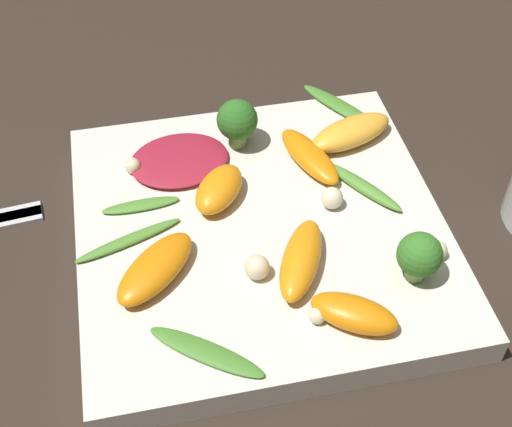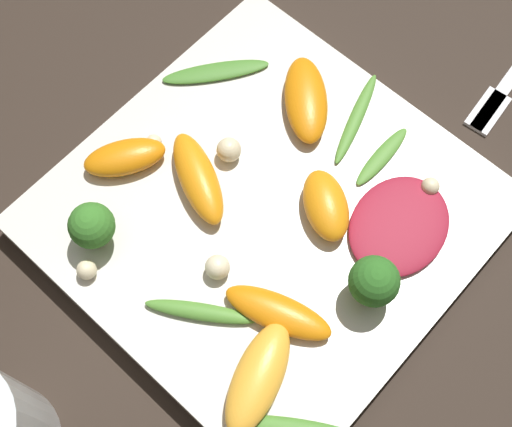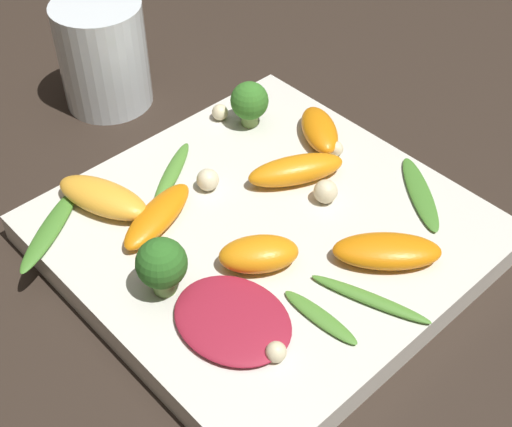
{
  "view_description": "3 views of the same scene",
  "coord_description": "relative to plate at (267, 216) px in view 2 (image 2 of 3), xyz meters",
  "views": [
    {
      "loc": [
        0.37,
        -0.08,
        0.43
      ],
      "look_at": [
        -0.0,
        -0.0,
        0.03
      ],
      "focal_mm": 50.0,
      "sensor_mm": 36.0,
      "label": 1
    },
    {
      "loc": [
        -0.13,
        0.16,
        0.5
      ],
      "look_at": [
        -0.0,
        0.01,
        0.05
      ],
      "focal_mm": 50.0,
      "sensor_mm": 36.0,
      "label": 2
    },
    {
      "loc": [
        -0.26,
        -0.27,
        0.4
      ],
      "look_at": [
        -0.0,
        0.01,
        0.03
      ],
      "focal_mm": 50.0,
      "sensor_mm": 36.0,
      "label": 3
    }
  ],
  "objects": [
    {
      "name": "ground_plane",
      "position": [
        0.0,
        0.0,
        -0.01
      ],
      "size": [
        2.4,
        2.4,
        0.0
      ],
      "primitive_type": "plane",
      "color": "#2D231C"
    },
    {
      "name": "plate",
      "position": [
        0.0,
        0.0,
        0.0
      ],
      "size": [
        0.28,
        0.28,
        0.02
      ],
      "color": "silver",
      "rests_on": "ground_plane"
    },
    {
      "name": "radicchio_leaf_0",
      "position": [
        -0.08,
        -0.05,
        0.02
      ],
      "size": [
        0.08,
        0.09,
        0.01
      ],
      "color": "maroon",
      "rests_on": "plate"
    },
    {
      "name": "orange_segment_0",
      "position": [
        0.1,
        0.04,
        0.02
      ],
      "size": [
        0.06,
        0.07,
        0.02
      ],
      "color": "orange",
      "rests_on": "plate"
    },
    {
      "name": "orange_segment_1",
      "position": [
        0.04,
        -0.09,
        0.02
      ],
      "size": [
        0.08,
        0.08,
        0.02
      ],
      "color": "orange",
      "rests_on": "plate"
    },
    {
      "name": "orange_segment_2",
      "position": [
        0.05,
        0.02,
        0.02
      ],
      "size": [
        0.08,
        0.06,
        0.02
      ],
      "color": "orange",
      "rests_on": "plate"
    },
    {
      "name": "orange_segment_3",
      "position": [
        -0.03,
        -0.03,
        0.02
      ],
      "size": [
        0.06,
        0.06,
        0.02
      ],
      "color": "orange",
      "rests_on": "plate"
    },
    {
      "name": "orange_segment_4",
      "position": [
        -0.08,
        0.1,
        0.02
      ],
      "size": [
        0.06,
        0.08,
        0.02
      ],
      "color": "#FCAD33",
      "rests_on": "plate"
    },
    {
      "name": "orange_segment_5",
      "position": [
        -0.06,
        0.05,
        0.02
      ],
      "size": [
        0.08,
        0.05,
        0.02
      ],
      "color": "orange",
      "rests_on": "plate"
    },
    {
      "name": "broccoli_floret_0",
      "position": [
        -0.09,
        -0.0,
        0.04
      ],
      "size": [
        0.04,
        0.04,
        0.04
      ],
      "color": "#7A9E51",
      "rests_on": "plate"
    },
    {
      "name": "broccoli_floret_1",
      "position": [
        0.08,
        0.1,
        0.03
      ],
      "size": [
        0.03,
        0.03,
        0.04
      ],
      "color": "#84AD5B",
      "rests_on": "plate"
    },
    {
      "name": "arugula_sprig_0",
      "position": [
        -0.04,
        -0.09,
        0.01
      ],
      "size": [
        0.02,
        0.06,
        0.0
      ],
      "color": "#518E33",
      "rests_on": "plate"
    },
    {
      "name": "arugula_sprig_2",
      "position": [
        0.0,
        -0.1,
        0.01
      ],
      "size": [
        0.04,
        0.09,
        0.01
      ],
      "color": "#518E33",
      "rests_on": "plate"
    },
    {
      "name": "arugula_sprig_3",
      "position": [
        0.11,
        -0.06,
        0.01
      ],
      "size": [
        0.07,
        0.08,
        0.0
      ],
      "color": "#47842D",
      "rests_on": "plate"
    },
    {
      "name": "arugula_sprig_4",
      "position": [
        -0.02,
        0.09,
        0.02
      ],
      "size": [
        0.07,
        0.05,
        0.01
      ],
      "color": "#518E33",
      "rests_on": "plate"
    },
    {
      "name": "macadamia_nut_0",
      "position": [
        -0.08,
        -0.09,
        0.02
      ],
      "size": [
        0.01,
        0.01,
        0.01
      ],
      "color": "beige",
      "rests_on": "plate"
    },
    {
      "name": "macadamia_nut_1",
      "position": [
        0.05,
        -0.01,
        0.02
      ],
      "size": [
        0.02,
        0.02,
        0.02
      ],
      "color": "beige",
      "rests_on": "plate"
    },
    {
      "name": "macadamia_nut_2",
      "position": [
        -0.01,
        0.06,
        0.02
      ],
      "size": [
        0.02,
        0.02,
        0.02
      ],
      "color": "beige",
      "rests_on": "plate"
    },
    {
      "name": "macadamia_nut_3",
      "position": [
        0.1,
        0.02,
        0.02
      ],
      "size": [
        0.01,
        0.01,
        0.01
      ],
      "color": "beige",
      "rests_on": "plate"
    },
    {
      "name": "macadamia_nut_4",
      "position": [
        0.06,
        0.12,
        0.02
      ],
      "size": [
        0.01,
        0.01,
        0.01
      ],
      "color": "beige",
      "rests_on": "plate"
    }
  ]
}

